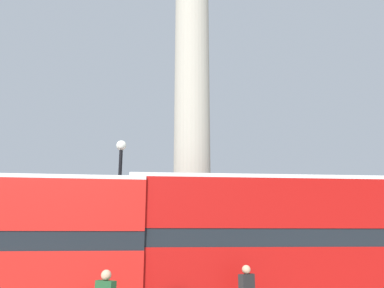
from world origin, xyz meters
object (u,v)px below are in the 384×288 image
(equestrian_statue, at_px, (338,253))
(street_lamp, at_px, (118,210))
(monument_column, at_px, (192,122))
(bus_b, at_px, (280,238))

(equestrian_statue, distance_m, street_lamp, 14.82)
(monument_column, xyz_separation_m, equestrian_statue, (9.67, 4.53, -6.46))
(bus_b, xyz_separation_m, street_lamp, (-5.53, 2.79, 1.06))
(bus_b, bearing_deg, street_lamp, 156.77)
(bus_b, xyz_separation_m, equestrian_statue, (7.43, 9.69, -0.91))
(monument_column, distance_m, equestrian_statue, 12.48)
(monument_column, distance_m, street_lamp, 6.05)
(bus_b, distance_m, street_lamp, 6.29)
(street_lamp, bearing_deg, monument_column, 35.79)
(monument_column, bearing_deg, bus_b, -66.48)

